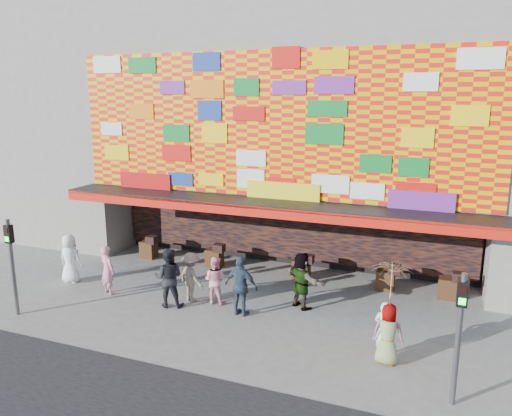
# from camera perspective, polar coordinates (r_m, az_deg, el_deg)

# --- Properties ---
(ground) EXTENTS (90.00, 90.00, 0.00)m
(ground) POSITION_cam_1_polar(r_m,az_deg,el_deg) (14.83, -3.84, -13.42)
(ground) COLOR slate
(ground) RESTS_ON ground
(shop_building) EXTENTS (15.20, 9.40, 10.00)m
(shop_building) POSITION_cam_1_polar(r_m,az_deg,el_deg) (21.02, 5.58, 9.18)
(shop_building) COLOR gray
(shop_building) RESTS_ON ground
(neighbor_left) EXTENTS (11.00, 8.00, 12.00)m
(neighbor_left) POSITION_cam_1_polar(r_m,az_deg,el_deg) (27.41, -22.14, 10.76)
(neighbor_left) COLOR gray
(neighbor_left) RESTS_ON ground
(signal_left) EXTENTS (0.22, 0.20, 3.00)m
(signal_left) POSITION_cam_1_polar(r_m,az_deg,el_deg) (16.58, -26.17, -4.97)
(signal_left) COLOR #59595B
(signal_left) RESTS_ON ground
(signal_right) EXTENTS (0.22, 0.20, 3.00)m
(signal_right) POSITION_cam_1_polar(r_m,az_deg,el_deg) (11.51, 22.25, -12.25)
(signal_right) COLOR #59595B
(signal_right) RESTS_ON ground
(ped_a) EXTENTS (0.89, 0.61, 1.75)m
(ped_a) POSITION_cam_1_polar(r_m,az_deg,el_deg) (18.97, -20.48, -5.43)
(ped_a) COLOR white
(ped_a) RESTS_ON ground
(ped_b) EXTENTS (0.71, 0.58, 1.68)m
(ped_b) POSITION_cam_1_polar(r_m,az_deg,el_deg) (17.50, -16.62, -6.79)
(ped_b) COLOR pink
(ped_b) RESTS_ON ground
(ped_c) EXTENTS (1.10, 0.97, 1.90)m
(ped_c) POSITION_cam_1_polar(r_m,az_deg,el_deg) (16.02, -9.95, -7.83)
(ped_c) COLOR black
(ped_c) RESTS_ON ground
(ped_d) EXTENTS (1.21, 0.99, 1.63)m
(ped_d) POSITION_cam_1_polar(r_m,az_deg,el_deg) (16.33, -7.40, -7.85)
(ped_d) COLOR gray
(ped_d) RESTS_ON ground
(ped_e) EXTENTS (1.14, 0.58, 1.87)m
(ped_e) POSITION_cam_1_polar(r_m,az_deg,el_deg) (15.17, -1.71, -8.92)
(ped_e) COLOR #2E3E51
(ped_e) RESTS_ON ground
(ped_f) EXTENTS (1.70, 1.34, 1.80)m
(ped_f) POSITION_cam_1_polar(r_m,az_deg,el_deg) (15.77, 5.24, -8.24)
(ped_f) COLOR gray
(ped_f) RESTS_ON ground
(ped_g) EXTENTS (0.78, 0.53, 1.56)m
(ped_g) POSITION_cam_1_polar(r_m,az_deg,el_deg) (13.11, 14.86, -13.76)
(ped_g) COLOR gray
(ped_g) RESTS_ON ground
(ped_h) EXTENTS (0.65, 0.54, 1.54)m
(ped_h) POSITION_cam_1_polar(r_m,az_deg,el_deg) (13.30, 14.47, -13.40)
(ped_h) COLOR white
(ped_h) RESTS_ON ground
(ped_i) EXTENTS (0.77, 0.60, 1.55)m
(ped_i) POSITION_cam_1_polar(r_m,az_deg,el_deg) (16.14, -4.72, -8.19)
(ped_i) COLOR #F8A0B7
(ped_i) RESTS_ON ground
(parasol) EXTENTS (1.22, 1.24, 1.88)m
(parasol) POSITION_cam_1_polar(r_m,az_deg,el_deg) (12.56, 15.22, -8.10)
(parasol) COLOR #FFD9A0
(parasol) RESTS_ON ground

